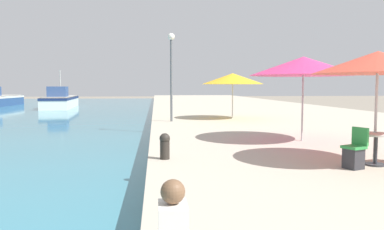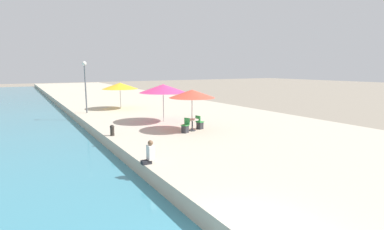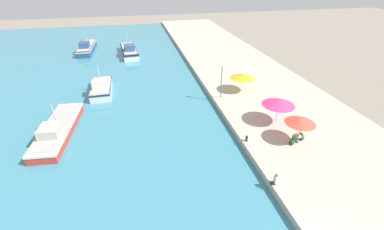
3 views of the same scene
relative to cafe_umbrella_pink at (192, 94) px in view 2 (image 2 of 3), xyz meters
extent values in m
cube|color=#BCB29E|center=(2.70, 25.42, -2.71)|extent=(16.00, 90.00, 0.69)
cylinder|color=#B7B7B7|center=(0.00, 0.00, -1.24)|extent=(0.06, 0.06, 2.26)
cone|color=#E04C38|center=(0.00, 0.00, 0.00)|extent=(2.94, 2.94, 0.51)
cylinder|color=#B7B7B7|center=(-0.22, 3.82, -1.20)|extent=(0.06, 0.06, 2.33)
cone|color=#E5387A|center=(-0.22, 3.82, 0.12)|extent=(3.55, 3.55, 0.62)
cylinder|color=#B7B7B7|center=(-0.76, 12.61, -1.32)|extent=(0.06, 0.06, 2.10)
cone|color=yellow|center=(-0.76, 12.61, -0.11)|extent=(3.49, 3.49, 0.61)
cylinder|color=#333338|center=(-0.06, -0.14, -2.35)|extent=(0.44, 0.44, 0.04)
cylinder|color=#333338|center=(-0.06, -0.14, -2.02)|extent=(0.08, 0.08, 0.70)
cylinder|color=beige|center=(-0.06, -0.14, -1.65)|extent=(0.80, 0.80, 0.04)
cube|color=#2D2D33|center=(0.66, 0.08, -2.14)|extent=(0.43, 0.43, 0.45)
cube|color=#2D8E42|center=(0.66, 0.08, -1.89)|extent=(0.50, 0.50, 0.06)
cube|color=#2D8E42|center=(0.47, 0.03, -1.66)|extent=(0.18, 0.40, 0.40)
cube|color=#2D2D33|center=(-0.75, -0.43, -2.14)|extent=(0.44, 0.44, 0.45)
cube|color=#2D8E42|center=(-0.75, -0.43, -1.89)|extent=(0.52, 0.52, 0.06)
cube|color=#2D8E42|center=(-0.57, -0.35, -1.66)|extent=(0.21, 0.39, 0.40)
cube|color=#232328|center=(-5.16, -4.95, -2.29)|extent=(0.41, 0.28, 0.16)
cube|color=silver|center=(-4.95, -4.95, -1.90)|extent=(0.26, 0.36, 0.61)
sphere|color=brown|center=(-4.95, -4.95, -1.48)|extent=(0.22, 0.22, 0.22)
cylinder|color=#2D2823|center=(-4.87, 1.08, -2.14)|extent=(0.24, 0.24, 0.45)
sphere|color=#2D2823|center=(-4.87, 1.08, -1.85)|extent=(0.26, 0.26, 0.26)
cylinder|color=#565B60|center=(-4.26, 11.28, -0.27)|extent=(0.12, 0.12, 4.20)
sphere|color=white|center=(-4.26, 11.28, 2.01)|extent=(0.36, 0.36, 0.36)
camera|label=1|loc=(-5.10, -8.20, -0.56)|focal=35.00mm
camera|label=2|loc=(-9.65, -16.31, 1.61)|focal=28.00mm
camera|label=3|loc=(-14.86, -18.35, 12.80)|focal=24.00mm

